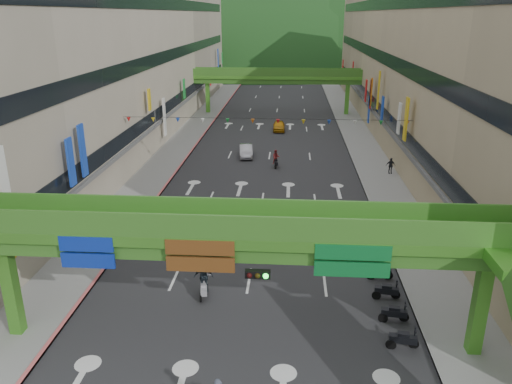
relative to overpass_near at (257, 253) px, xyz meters
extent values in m
cube|color=#28282B|center=(-0.93, 44.62, -5.20)|extent=(18.00, 140.00, 0.02)
cube|color=gray|center=(-11.93, 44.62, -5.13)|extent=(4.00, 140.00, 0.15)
cube|color=gray|center=(10.07, 44.62, -5.13)|extent=(4.00, 140.00, 0.15)
cube|color=#CC5959|center=(-10.03, 44.62, -5.12)|extent=(0.20, 140.00, 0.18)
cube|color=gray|center=(8.17, 44.62, -5.12)|extent=(0.20, 140.00, 0.18)
cube|color=#9E937F|center=(-19.93, 44.62, 4.29)|extent=(12.00, 95.00, 19.00)
cube|color=black|center=(-13.88, 44.62, -1.01)|extent=(0.08, 90.25, 1.40)
cube|color=black|center=(-13.88, 44.62, 4.99)|extent=(0.08, 90.25, 1.40)
cube|color=black|center=(-13.88, 44.62, 10.99)|extent=(0.08, 90.25, 1.40)
cube|color=gray|center=(18.07, 44.62, 4.29)|extent=(12.00, 95.00, 19.00)
cube|color=black|center=(12.02, 44.62, -1.01)|extent=(0.08, 90.25, 1.40)
cube|color=black|center=(12.02, 44.62, 4.99)|extent=(0.08, 90.25, 1.40)
cube|color=black|center=(12.02, 44.62, 10.99)|extent=(0.08, 90.25, 1.40)
cube|color=#4C9E2D|center=(-0.93, 0.62, 0.54)|extent=(28.00, 2.20, 0.50)
cube|color=#387223|center=(-0.93, 0.62, -0.06)|extent=(28.00, 1.76, 0.70)
cube|color=#4C9E2D|center=(-11.93, 0.62, -2.81)|extent=(0.60, 0.60, 4.80)
cube|color=#4C9E2D|center=(10.07, 0.62, -2.81)|extent=(0.60, 0.60, 4.80)
cube|color=#387223|center=(-0.93, -0.42, 1.34)|extent=(28.00, 0.12, 1.10)
cube|color=#387223|center=(-0.93, 1.66, 1.34)|extent=(28.00, 0.12, 1.10)
cube|color=navy|center=(-7.43, -0.46, -0.06)|extent=(2.40, 0.12, 1.50)
cube|color=#593314|center=(-2.43, -0.46, -0.06)|extent=(3.00, 0.12, 1.50)
cube|color=#0C5926|center=(4.07, -0.46, -0.06)|extent=(3.20, 0.12, 1.50)
cube|color=black|center=(0.07, -0.61, -0.71)|extent=(1.10, 0.28, 0.35)
cube|color=#4C9E2D|center=(-0.93, 59.62, 0.54)|extent=(28.00, 2.20, 0.50)
cube|color=#387223|center=(-0.93, 59.62, -0.06)|extent=(28.00, 1.76, 0.70)
cube|color=#4C9E2D|center=(-11.93, 59.62, -2.81)|extent=(0.60, 0.60, 4.80)
cube|color=#4C9E2D|center=(10.07, 59.62, -2.81)|extent=(0.60, 0.60, 4.80)
cube|color=#387223|center=(-0.93, 58.58, 1.34)|extent=(28.00, 0.12, 1.10)
cube|color=#387223|center=(-0.93, 60.66, 1.34)|extent=(28.00, 0.12, 1.10)
ellipsoid|color=#1C4419|center=(-15.93, 154.62, -5.21)|extent=(168.00, 140.00, 112.00)
ellipsoid|color=#1C4419|center=(24.07, 174.62, -5.21)|extent=(208.00, 176.00, 128.00)
cylinder|color=black|center=(-0.93, 24.62, 0.99)|extent=(26.00, 0.03, 0.03)
cone|color=red|center=(-13.43, 24.62, 0.74)|extent=(0.36, 0.36, 0.40)
cone|color=gold|center=(-11.16, 24.62, 0.74)|extent=(0.36, 0.36, 0.40)
cone|color=#193FB2|center=(-8.89, 24.62, 0.74)|extent=(0.36, 0.36, 0.40)
cone|color=silver|center=(-6.61, 24.62, 0.74)|extent=(0.36, 0.36, 0.40)
cone|color=#198C33|center=(-4.34, 24.62, 0.74)|extent=(0.36, 0.36, 0.40)
cone|color=orange|center=(-2.07, 24.62, 0.74)|extent=(0.36, 0.36, 0.40)
cone|color=red|center=(0.20, 24.62, 0.74)|extent=(0.36, 0.36, 0.40)
cone|color=gold|center=(2.48, 24.62, 0.74)|extent=(0.36, 0.36, 0.40)
cone|color=#193FB2|center=(4.75, 24.62, 0.74)|extent=(0.36, 0.36, 0.40)
cone|color=silver|center=(7.02, 24.62, 0.74)|extent=(0.36, 0.36, 0.40)
cone|color=#198C33|center=(9.29, 24.62, 0.74)|extent=(0.36, 0.36, 0.40)
cone|color=orange|center=(11.57, 24.62, 0.74)|extent=(0.36, 0.36, 0.40)
cube|color=black|center=(-0.09, 30.10, -4.66)|extent=(0.47, 1.33, 0.35)
cube|color=black|center=(-0.09, 30.10, -4.41)|extent=(0.35, 0.57, 0.18)
cube|color=black|center=(-0.04, 30.65, -4.16)|extent=(0.55, 0.11, 0.06)
cylinder|color=black|center=(-0.04, 30.65, -4.96)|extent=(0.14, 0.51, 0.50)
cylinder|color=black|center=(-0.14, 29.55, -4.96)|extent=(0.14, 0.51, 0.50)
imported|color=maroon|center=(-0.09, 30.10, -4.09)|extent=(0.79, 0.64, 1.53)
cube|color=#9D9BA2|center=(-3.31, 4.70, -4.66)|extent=(0.56, 1.34, 0.35)
cube|color=#9D9BA2|center=(-3.31, 4.70, -4.41)|extent=(0.39, 0.59, 0.18)
cube|color=#9D9BA2|center=(-3.22, 5.24, -4.16)|extent=(0.55, 0.15, 0.06)
cylinder|color=black|center=(-3.22, 5.24, -4.96)|extent=(0.18, 0.51, 0.50)
cylinder|color=black|center=(-3.40, 4.15, -4.96)|extent=(0.18, 0.51, 0.50)
imported|color=#1F2830|center=(-3.31, 4.70, -3.95)|extent=(1.12, 0.61, 1.82)
cube|color=#6E1300|center=(-1.50, 15.43, -4.66)|extent=(0.38, 1.31, 0.35)
cube|color=#6E1300|center=(-1.50, 15.43, -4.41)|extent=(0.31, 0.56, 0.18)
cube|color=#6E1300|center=(-1.49, 15.98, -4.16)|extent=(0.55, 0.07, 0.06)
cylinder|color=black|center=(-1.49, 15.98, -4.96)|extent=(0.11, 0.50, 0.50)
cylinder|color=black|center=(-1.52, 14.88, -4.96)|extent=(0.11, 0.50, 0.50)
imported|color=#424149|center=(-1.50, 15.43, -4.08)|extent=(0.77, 0.51, 1.55)
cube|color=black|center=(6.87, 0.74, -4.66)|extent=(1.34, 0.52, 0.35)
cube|color=black|center=(6.87, 0.74, -4.41)|extent=(0.59, 0.37, 0.18)
cube|color=black|center=(7.41, 0.82, -4.16)|extent=(0.13, 0.55, 0.06)
cylinder|color=black|center=(7.41, 0.82, -4.96)|extent=(0.51, 0.17, 0.50)
cylinder|color=black|center=(6.32, 0.67, -4.96)|extent=(0.51, 0.17, 0.50)
cube|color=black|center=(6.87, 2.94, -4.66)|extent=(1.34, 0.52, 0.35)
cube|color=black|center=(6.87, 2.94, -4.41)|extent=(0.59, 0.37, 0.18)
cube|color=black|center=(7.41, 3.02, -4.16)|extent=(0.13, 0.55, 0.06)
cylinder|color=black|center=(7.41, 3.02, -4.96)|extent=(0.51, 0.17, 0.50)
cylinder|color=black|center=(6.32, 2.87, -4.96)|extent=(0.51, 0.17, 0.50)
cube|color=black|center=(6.87, 5.14, -4.66)|extent=(1.34, 0.52, 0.35)
cube|color=black|center=(6.87, 5.14, -4.41)|extent=(0.59, 0.37, 0.18)
cube|color=black|center=(7.41, 5.22, -4.16)|extent=(0.13, 0.55, 0.06)
cylinder|color=black|center=(7.41, 5.22, -4.96)|extent=(0.51, 0.17, 0.50)
cylinder|color=black|center=(6.32, 5.07, -4.96)|extent=(0.51, 0.17, 0.50)
cube|color=black|center=(6.87, 7.34, -4.66)|extent=(1.34, 0.52, 0.35)
cube|color=black|center=(6.87, 7.34, -4.41)|extent=(0.59, 0.37, 0.18)
cube|color=black|center=(7.41, 7.42, -4.16)|extent=(0.13, 0.55, 0.06)
cylinder|color=black|center=(7.41, 7.42, -4.96)|extent=(0.51, 0.17, 0.50)
cylinder|color=black|center=(6.32, 7.27, -4.96)|extent=(0.51, 0.17, 0.50)
cube|color=black|center=(6.87, 9.54, -4.66)|extent=(1.34, 0.52, 0.35)
cube|color=black|center=(6.87, 9.54, -4.41)|extent=(0.59, 0.37, 0.18)
cube|color=black|center=(7.41, 9.62, -4.16)|extent=(0.13, 0.55, 0.06)
cylinder|color=black|center=(7.41, 9.62, -4.96)|extent=(0.51, 0.17, 0.50)
cylinder|color=black|center=(6.32, 9.47, -4.96)|extent=(0.51, 0.17, 0.50)
imported|color=#AEABB4|center=(-3.55, 34.03, -4.54)|extent=(1.86, 4.17, 1.33)
imported|color=orange|center=(-0.23, 47.37, -4.53)|extent=(1.68, 3.99, 1.35)
imported|color=#A62B0C|center=(8.97, 14.73, -4.36)|extent=(0.93, 0.79, 1.69)
imported|color=black|center=(11.27, 28.39, -4.42)|extent=(0.95, 0.45, 1.58)
imported|color=navy|center=(8.87, 15.75, -4.44)|extent=(0.85, 0.76, 1.53)
camera|label=1|loc=(1.32, -19.53, 9.82)|focal=35.00mm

